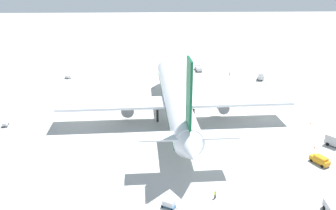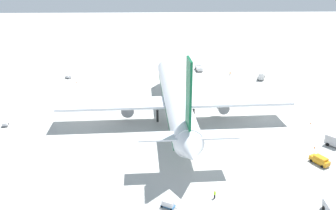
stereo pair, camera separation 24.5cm
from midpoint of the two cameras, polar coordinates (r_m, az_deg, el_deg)
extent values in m
plane|color=#B2B2AD|center=(107.17, 1.01, -1.99)|extent=(600.00, 600.00, 0.00)
cylinder|color=silver|center=(104.54, 1.04, 1.65)|extent=(64.42, 9.38, 6.93)
cone|color=silver|center=(137.77, -0.40, 6.49)|extent=(5.80, 7.00, 6.79)
cone|color=silver|center=(72.25, 3.84, -7.80)|extent=(7.18, 6.84, 6.58)
cube|color=#0C5933|center=(72.70, 3.43, 1.90)|extent=(6.01, 0.73, 15.05)
cube|color=silver|center=(75.41, -1.23, -5.25)|extent=(4.78, 10.14, 0.36)
cube|color=silver|center=(76.98, 7.79, -4.88)|extent=(4.78, 10.14, 0.36)
cube|color=silver|center=(101.81, -9.46, 0.18)|extent=(10.18, 31.31, 0.70)
cylinder|color=slate|center=(103.24, -6.78, -0.70)|extent=(4.69, 3.93, 3.76)
cube|color=silver|center=(105.44, 11.52, 0.78)|extent=(10.18, 31.31, 0.70)
cylinder|color=slate|center=(105.89, 8.88, -0.12)|extent=(6.08, 3.59, 3.36)
cylinder|color=black|center=(127.43, 0.03, 2.76)|extent=(0.70, 0.70, 3.75)
cylinder|color=black|center=(103.11, -1.83, -1.83)|extent=(0.70, 0.70, 3.75)
cylinder|color=black|center=(104.16, 4.19, -1.63)|extent=(0.70, 0.70, 3.75)
cube|color=#0C5933|center=(105.19, 1.03, 0.67)|extent=(61.84, 8.94, 0.50)
cube|color=#B2B2B7|center=(99.03, 25.71, -5.20)|extent=(4.19, 3.98, 2.48)
cylinder|color=black|center=(100.79, 25.52, -5.49)|extent=(0.90, 0.79, 0.90)
cylinder|color=black|center=(98.80, 24.92, -5.93)|extent=(0.90, 0.79, 0.90)
cube|color=white|center=(161.09, 4.91, 6.45)|extent=(2.12, 2.52, 1.89)
cube|color=silver|center=(157.66, 5.13, 6.04)|extent=(4.29, 2.60, 1.51)
cube|color=black|center=(161.64, 4.88, 6.68)|extent=(0.16, 2.05, 0.83)
cylinder|color=black|center=(160.94, 4.48, 6.10)|extent=(0.91, 0.34, 0.90)
cylinder|color=black|center=(161.34, 5.34, 6.11)|extent=(0.91, 0.34, 0.90)
cylinder|color=black|center=(156.82, 4.73, 5.69)|extent=(0.91, 0.34, 0.90)
cylinder|color=black|center=(157.23, 5.61, 5.70)|extent=(0.91, 0.34, 0.90)
cube|color=white|center=(153.04, 15.26, 5.04)|extent=(2.72, 2.76, 2.17)
cube|color=silver|center=(149.36, 15.16, 4.75)|extent=(4.80, 3.56, 2.62)
cube|color=black|center=(153.60, 15.30, 5.30)|extent=(0.72, 1.72, 0.96)
cylinder|color=black|center=(153.18, 14.81, 4.67)|extent=(0.95, 0.60, 0.90)
cylinder|color=black|center=(153.08, 15.61, 4.58)|extent=(0.95, 0.60, 0.90)
cylinder|color=black|center=(148.91, 14.67, 4.22)|extent=(0.95, 0.60, 0.90)
cylinder|color=black|center=(148.81, 15.50, 4.12)|extent=(0.95, 0.60, 0.90)
cube|color=#B2B2B7|center=(73.41, 25.69, -15.10)|extent=(3.90, 2.72, 1.61)
cylinder|color=black|center=(73.94, 24.43, -15.36)|extent=(0.92, 0.36, 0.90)
cube|color=orange|center=(89.11, 23.82, -8.41)|extent=(4.98, 3.73, 1.10)
cube|color=orange|center=(88.61, 24.02, -8.01)|extent=(3.40, 2.82, 0.55)
cylinder|color=black|center=(89.46, 22.63, -8.50)|extent=(0.67, 0.48, 0.64)
cylinder|color=black|center=(90.80, 23.38, -8.17)|extent=(0.67, 0.48, 0.64)
cylinder|color=black|center=(87.93, 24.17, -9.29)|extent=(0.67, 0.48, 0.64)
cylinder|color=black|center=(89.30, 24.91, -8.94)|extent=(0.67, 0.48, 0.64)
cube|color=#26598C|center=(68.69, -0.01, -16.40)|extent=(2.48, 2.99, 0.15)
cylinder|color=#333338|center=(68.15, 1.27, -16.75)|extent=(0.35, 0.57, 0.08)
cube|color=silver|center=(68.31, -0.01, -15.98)|extent=(2.16, 2.55, 1.11)
cylinder|color=black|center=(68.90, 1.03, -16.34)|extent=(0.29, 0.41, 0.40)
cylinder|color=black|center=(67.90, 0.52, -16.99)|extent=(0.29, 0.41, 0.40)
cylinder|color=black|center=(69.59, -0.53, -15.91)|extent=(0.29, 0.41, 0.40)
cylinder|color=black|center=(68.59, -1.07, -16.54)|extent=(0.29, 0.41, 0.40)
cube|color=gray|center=(152.44, -16.35, 4.37)|extent=(2.72, 2.87, 0.15)
cylinder|color=#333338|center=(151.21, -15.99, 4.27)|extent=(0.45, 0.51, 0.08)
cube|color=silver|center=(152.30, -16.37, 4.55)|extent=(2.35, 2.46, 0.88)
cylinder|color=black|center=(152.10, -15.92, 4.35)|extent=(0.35, 0.38, 0.40)
cylinder|color=black|center=(151.31, -16.34, 4.22)|extent=(0.35, 0.38, 0.40)
cylinder|color=black|center=(153.62, -16.36, 4.46)|extent=(0.35, 0.38, 0.40)
cylinder|color=black|center=(152.84, -16.78, 4.33)|extent=(0.35, 0.38, 0.40)
cube|color=#595B60|center=(111.66, -25.48, -3.04)|extent=(2.97, 1.87, 0.15)
cylinder|color=#333338|center=(110.15, -25.65, -3.39)|extent=(0.60, 0.19, 0.08)
cube|color=silver|center=(111.46, -25.53, -2.79)|extent=(2.51, 1.65, 0.88)
cylinder|color=black|center=(110.58, -25.23, -3.27)|extent=(0.41, 0.19, 0.40)
cylinder|color=black|center=(110.91, -25.93, -3.31)|extent=(0.41, 0.19, 0.40)
cylinder|color=black|center=(112.46, -25.03, -2.83)|extent=(0.41, 0.19, 0.40)
cylinder|color=black|center=(112.79, -25.72, -2.88)|extent=(0.41, 0.19, 0.40)
cylinder|color=black|center=(71.42, 7.73, -14.80)|extent=(0.34, 0.34, 0.86)
cylinder|color=#B2F219|center=(70.98, 7.77, -14.31)|extent=(0.43, 0.43, 0.64)
sphere|color=tan|center=(70.73, 7.78, -14.03)|extent=(0.23, 0.23, 0.23)
cylinder|color=#3F3F47|center=(153.07, 10.17, 5.02)|extent=(0.44, 0.44, 0.81)
cylinder|color=orange|center=(152.88, 10.18, 5.27)|extent=(0.55, 0.55, 0.61)
sphere|color=beige|center=(152.77, 10.19, 5.42)|extent=(0.22, 0.22, 0.22)
cone|color=orange|center=(144.85, -15.04, 3.64)|extent=(0.36, 0.36, 0.55)
cone|color=orange|center=(110.56, 22.54, -2.80)|extent=(0.36, 0.36, 0.55)
cone|color=orange|center=(144.03, 15.84, 3.46)|extent=(0.36, 0.36, 0.55)
cone|color=orange|center=(96.28, 23.14, -6.46)|extent=(0.36, 0.36, 0.55)
camera|label=1|loc=(0.12, -90.07, -0.03)|focal=36.66mm
camera|label=2|loc=(0.12, 89.93, 0.03)|focal=36.66mm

